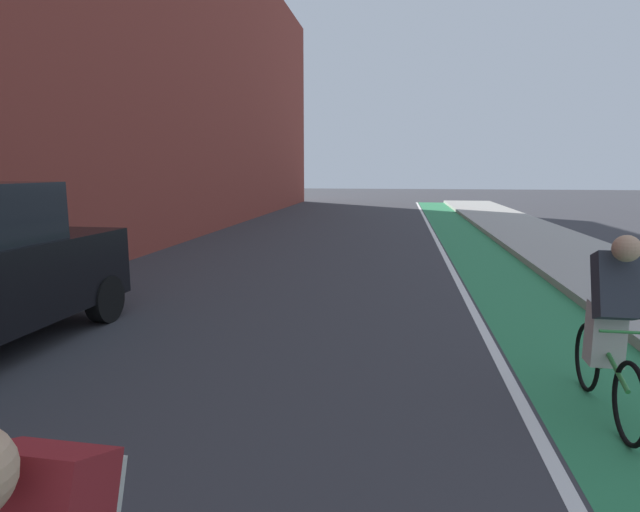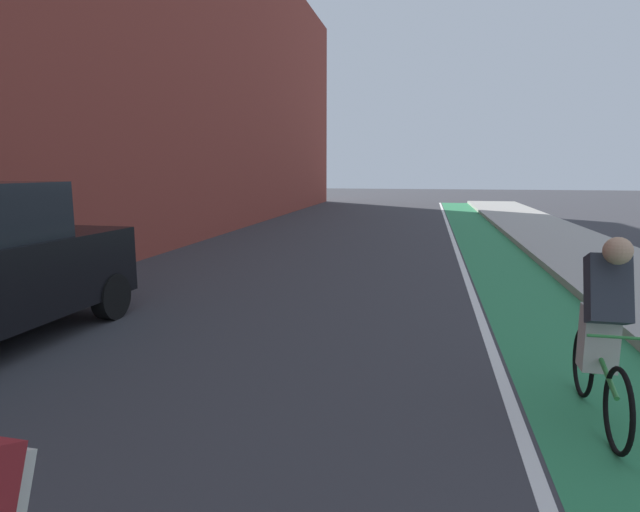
% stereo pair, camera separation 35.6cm
% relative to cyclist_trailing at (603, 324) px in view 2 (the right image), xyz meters
% --- Properties ---
extents(ground_plane, '(94.26, 94.26, 0.00)m').
position_rel_cyclist_trailing_xyz_m(ground_plane, '(-3.38, 6.75, -0.85)').
color(ground_plane, '#38383D').
extents(bike_lane_paint, '(1.60, 42.85, 0.00)m').
position_rel_cyclist_trailing_xyz_m(bike_lane_paint, '(0.23, 8.75, -0.85)').
color(bike_lane_paint, '#2D8451').
rests_on(bike_lane_paint, ground).
extents(lane_divider_stripe, '(0.12, 42.85, 0.00)m').
position_rel_cyclist_trailing_xyz_m(lane_divider_stripe, '(-0.67, 8.75, -0.85)').
color(lane_divider_stripe, white).
rests_on(lane_divider_stripe, ground).
extents(sidewalk_right, '(2.86, 42.85, 0.14)m').
position_rel_cyclist_trailing_xyz_m(sidewalk_right, '(2.46, 8.75, -0.78)').
color(sidewalk_right, '#A8A59E').
rests_on(sidewalk_right, ground).
extents(building_facade_left, '(4.15, 42.85, 10.94)m').
position_rel_cyclist_trailing_xyz_m(building_facade_left, '(-9.59, 8.74, 4.62)').
color(building_facade_left, brown).
rests_on(building_facade_left, ground).
extents(cyclist_trailing, '(0.48, 1.71, 1.61)m').
position_rel_cyclist_trailing_xyz_m(cyclist_trailing, '(0.00, 0.00, 0.00)').
color(cyclist_trailing, black).
rests_on(cyclist_trailing, ground).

